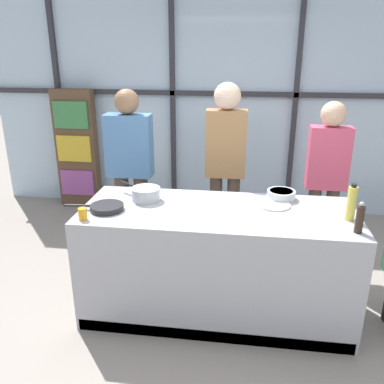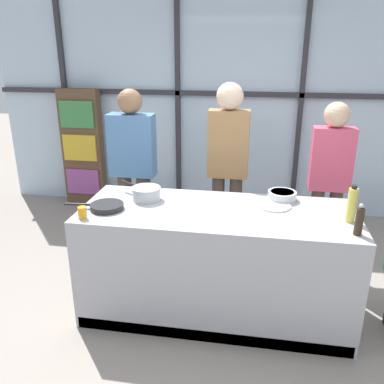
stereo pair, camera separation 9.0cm
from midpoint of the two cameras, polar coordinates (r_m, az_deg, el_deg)
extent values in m
plane|color=gray|center=(3.62, 2.61, -15.99)|extent=(18.00, 18.00, 0.00)
cube|color=silver|center=(5.29, 5.27, 12.12)|extent=(6.40, 0.04, 2.80)
cube|color=#2D2D33|center=(5.23, 5.29, 13.56)|extent=(6.40, 0.06, 0.06)
cube|color=#2D2D33|center=(5.82, -18.56, 11.92)|extent=(0.06, 0.06, 2.80)
cube|color=#2D2D33|center=(5.34, -3.21, 12.24)|extent=(0.06, 0.06, 2.80)
cube|color=#2D2D33|center=(5.27, 13.79, 11.59)|extent=(0.06, 0.06, 2.80)
cube|color=brown|center=(5.72, -16.26, 5.79)|extent=(0.54, 0.16, 1.58)
cube|color=#994C93|center=(5.76, -16.21, 1.28)|extent=(0.46, 0.03, 0.35)
cube|color=gold|center=(5.63, -16.68, 5.85)|extent=(0.46, 0.03, 0.35)
cube|color=#3D8447|center=(5.54, -17.14, 10.29)|extent=(0.46, 0.03, 0.35)
cube|color=#A8AAB2|center=(3.37, 2.73, -9.70)|extent=(2.14, 0.84, 0.92)
cube|color=black|center=(3.31, -9.84, -1.90)|extent=(0.52, 0.52, 0.01)
cube|color=black|center=(3.27, 1.91, -19.46)|extent=(2.10, 0.03, 0.10)
cylinder|color=#38383D|center=(3.24, -12.60, -2.56)|extent=(0.13, 0.13, 0.01)
cylinder|color=#38383D|center=(3.16, -8.35, -2.84)|extent=(0.13, 0.13, 0.01)
cylinder|color=#38383D|center=(3.46, -11.21, -0.98)|extent=(0.13, 0.13, 0.01)
cylinder|color=#38383D|center=(3.39, -7.21, -1.20)|extent=(0.13, 0.13, 0.01)
cylinder|color=#47382D|center=(4.33, -7.59, -3.19)|extent=(0.15, 0.15, 0.86)
cylinder|color=#47382D|center=(4.39, -10.18, -3.02)|extent=(0.15, 0.15, 0.86)
cube|color=#4C7AAD|center=(4.12, -9.45, 6.44)|extent=(0.46, 0.20, 0.62)
sphere|color=#8C6647|center=(4.04, -9.81, 12.40)|extent=(0.24, 0.24, 0.24)
cylinder|color=#47382D|center=(4.18, 5.08, -3.68)|extent=(0.12, 0.12, 0.90)
cylinder|color=#47382D|center=(4.19, 2.68, -3.56)|extent=(0.12, 0.12, 0.90)
cube|color=#A37547|center=(3.94, 4.14, 6.76)|extent=(0.39, 0.18, 0.65)
sphere|color=beige|center=(3.86, 4.31, 13.29)|extent=(0.25, 0.25, 0.25)
cylinder|color=#47382D|center=(4.27, 18.09, -4.70)|extent=(0.12, 0.12, 0.82)
cylinder|color=#47382D|center=(4.24, 15.82, -4.62)|extent=(0.12, 0.12, 0.82)
cube|color=#DB4C6B|center=(4.02, 17.98, 4.56)|extent=(0.38, 0.17, 0.59)
sphere|color=#D8AD8C|center=(3.94, 18.63, 10.34)|extent=(0.23, 0.23, 0.23)
cylinder|color=#232326|center=(3.23, -12.64, -2.14)|extent=(0.26, 0.26, 0.04)
cylinder|color=#B26B2D|center=(3.22, -12.66, -1.84)|extent=(0.20, 0.20, 0.01)
cylinder|color=#232326|center=(3.29, -16.57, -1.85)|extent=(0.21, 0.04, 0.02)
cylinder|color=silver|center=(3.37, -7.25, -0.28)|extent=(0.23, 0.23, 0.11)
cylinder|color=silver|center=(3.35, -7.29, 0.51)|extent=(0.24, 0.24, 0.01)
cylinder|color=black|center=(3.51, -9.61, 1.08)|extent=(0.18, 0.13, 0.02)
cylinder|color=white|center=(3.30, 10.69, -1.79)|extent=(0.26, 0.26, 0.01)
cylinder|color=silver|center=(3.44, 11.67, -0.38)|extent=(0.23, 0.23, 0.07)
cylinder|color=#4C4C51|center=(3.43, 11.70, 0.10)|extent=(0.19, 0.19, 0.01)
cylinder|color=#E0CC4C|center=(3.15, 20.70, -1.53)|extent=(0.07, 0.07, 0.25)
cylinder|color=black|center=(3.10, 21.02, 0.86)|extent=(0.04, 0.04, 0.02)
cylinder|color=#332319|center=(2.97, 21.66, -3.62)|extent=(0.05, 0.05, 0.19)
sphere|color=#B2B2B7|center=(2.93, 21.95, -1.59)|extent=(0.03, 0.03, 0.03)
cylinder|color=orange|center=(3.10, -15.90, -2.98)|extent=(0.06, 0.06, 0.09)
camera|label=1|loc=(0.04, -90.79, -0.29)|focal=38.00mm
camera|label=2|loc=(0.04, 89.21, 0.29)|focal=38.00mm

